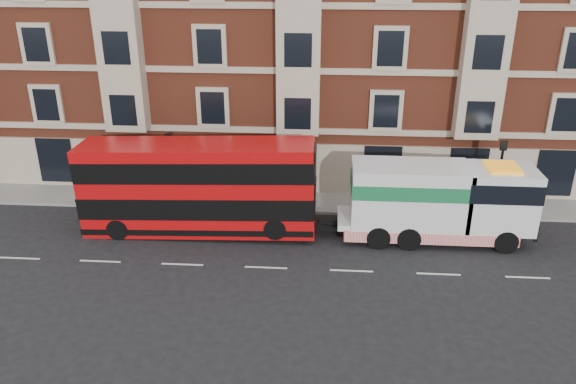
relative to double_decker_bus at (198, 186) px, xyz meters
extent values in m
plane|color=black|center=(3.84, -3.53, -2.57)|extent=(120.00, 120.00, 0.00)
cube|color=slate|center=(3.84, 3.97, -2.50)|extent=(90.00, 3.00, 0.15)
cube|color=brown|center=(4.34, 11.47, 6.43)|extent=(45.00, 12.00, 18.00)
cylinder|color=black|center=(-2.16, 2.67, -0.42)|extent=(0.14, 0.14, 4.00)
cube|color=black|center=(-2.16, 2.67, 1.68)|extent=(0.35, 0.15, 0.50)
cylinder|color=black|center=(15.84, 2.67, -0.42)|extent=(0.14, 0.14, 4.00)
cube|color=black|center=(15.84, 2.67, 1.68)|extent=(0.35, 0.15, 0.50)
cube|color=#B50A0C|center=(0.00, 0.00, -0.06)|extent=(11.96, 2.67, 4.70)
cube|color=black|center=(0.00, 0.00, -0.76)|extent=(12.00, 2.73, 1.12)
cube|color=black|center=(0.00, 0.00, 1.16)|extent=(12.00, 2.73, 1.07)
cylinder|color=black|center=(-4.06, -1.21, -2.02)|extent=(1.11, 0.34, 1.11)
cylinder|color=black|center=(-4.06, 1.21, -2.02)|extent=(1.11, 0.34, 1.11)
cylinder|color=black|center=(4.06, -1.21, -1.70)|extent=(1.11, 0.34, 1.11)
cylinder|color=black|center=(4.06, 1.21, -1.70)|extent=(1.11, 0.34, 1.11)
cube|color=silver|center=(12.00, 0.00, -1.56)|extent=(9.61, 2.46, 0.32)
cube|color=silver|center=(15.10, 0.00, -0.17)|extent=(3.42, 2.67, 3.10)
cube|color=silver|center=(10.72, 0.00, -0.12)|extent=(5.77, 2.67, 3.10)
cube|color=#166638|center=(10.72, 0.00, 0.42)|extent=(5.82, 2.71, 0.75)
cube|color=red|center=(11.79, 0.00, -1.93)|extent=(8.54, 2.73, 0.59)
cylinder|color=black|center=(15.42, -1.21, -1.99)|extent=(1.17, 0.37, 1.17)
cylinder|color=black|center=(15.42, 1.21, -1.99)|extent=(1.17, 0.37, 1.17)
cylinder|color=black|center=(10.72, -1.21, -1.99)|extent=(1.17, 0.43, 1.17)
cylinder|color=black|center=(10.72, 1.21, -1.99)|extent=(1.17, 0.43, 1.17)
cylinder|color=black|center=(9.22, -1.21, -1.99)|extent=(1.17, 0.43, 1.17)
cylinder|color=black|center=(9.22, 1.21, -1.99)|extent=(1.17, 0.43, 1.17)
imported|color=#1F1831|center=(-7.29, 2.62, -1.55)|extent=(0.66, 0.45, 1.74)
camera|label=1|loc=(6.54, -26.21, 11.08)|focal=35.00mm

